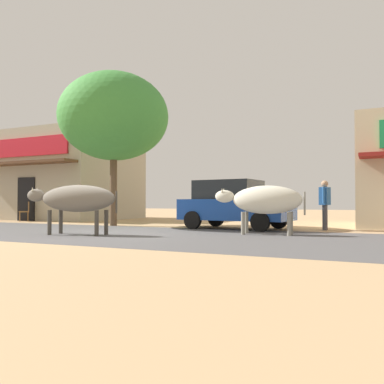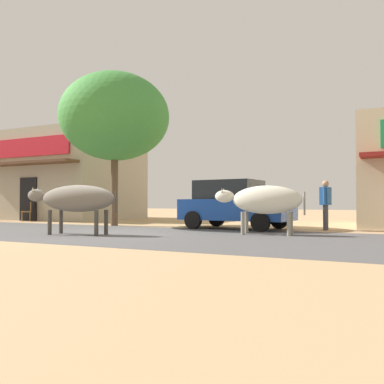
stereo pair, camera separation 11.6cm
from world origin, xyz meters
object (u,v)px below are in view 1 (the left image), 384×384
object	(u,v)px
cow_near_brown	(76,199)
cow_far_dark	(265,200)
pedestrian_by_shop	(325,201)
parked_hatchback_car	(234,204)
cafe_chair_by_doorway	(26,210)
roadside_tree	(114,117)

from	to	relation	value
cow_near_brown	cow_far_dark	size ratio (longest dim) A/B	1.12
cow_near_brown	pedestrian_by_shop	size ratio (longest dim) A/B	1.77
parked_hatchback_car	cow_far_dark	distance (m)	2.52
cow_near_brown	pedestrian_by_shop	bearing A→B (deg)	39.31
pedestrian_by_shop	cafe_chair_by_doorway	bearing A→B (deg)	179.16
pedestrian_by_shop	roadside_tree	bearing A→B (deg)	-173.05
roadside_tree	cow_far_dark	size ratio (longest dim) A/B	2.32
cow_far_dark	pedestrian_by_shop	distance (m)	2.89
pedestrian_by_shop	parked_hatchback_car	bearing A→B (deg)	-167.57
parked_hatchback_car	cow_far_dark	xyz separation A→B (m)	(1.60, -1.95, 0.11)
roadside_tree	cow_far_dark	distance (m)	7.32
parked_hatchback_car	pedestrian_by_shop	xyz separation A→B (m)	(2.88, 0.64, 0.10)
cow_near_brown	cafe_chair_by_doorway	xyz separation A→B (m)	(-7.52, 5.09, -0.48)
roadside_tree	cafe_chair_by_doorway	distance (m)	7.00
cow_near_brown	cow_far_dark	xyz separation A→B (m)	(4.69, 2.31, -0.03)
roadside_tree	pedestrian_by_shop	xyz separation A→B (m)	(7.64, 0.93, -3.25)
roadside_tree	cow_near_brown	distance (m)	5.35
cow_far_dark	cafe_chair_by_doorway	world-z (taller)	cow_far_dark
cow_far_dark	cafe_chair_by_doorway	size ratio (longest dim) A/B	2.75
cow_far_dark	cafe_chair_by_doorway	bearing A→B (deg)	167.16
cow_near_brown	pedestrian_by_shop	distance (m)	7.72
pedestrian_by_shop	cafe_chair_by_doorway	world-z (taller)	pedestrian_by_shop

